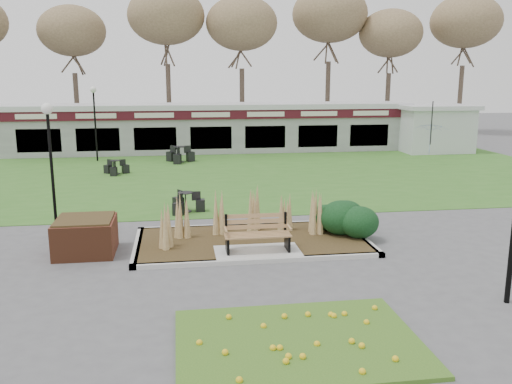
{
  "coord_description": "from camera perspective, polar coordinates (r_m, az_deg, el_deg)",
  "views": [
    {
      "loc": [
        -1.97,
        -13.01,
        4.55
      ],
      "look_at": [
        0.23,
        2.0,
        1.28
      ],
      "focal_mm": 38.0,
      "sensor_mm": 36.0,
      "label": 1
    }
  ],
  "objects": [
    {
      "name": "service_hut",
      "position": [
        34.8,
        18.22,
        6.44
      ],
      "size": [
        4.4,
        3.4,
        2.83
      ],
      "color": "silver",
      "rests_on": "ground"
    },
    {
      "name": "planting_bed",
      "position": [
        15.31,
        4.23,
        -3.74
      ],
      "size": [
        6.75,
        3.4,
        1.27
      ],
      "color": "#362715",
      "rests_on": "ground"
    },
    {
      "name": "lamp_post_far_left",
      "position": [
        30.37,
        -16.67,
        8.56
      ],
      "size": [
        0.33,
        0.33,
        3.99
      ],
      "color": "black",
      "rests_on": "ground"
    },
    {
      "name": "bistro_set_a",
      "position": [
        18.52,
        -7.41,
        -1.39
      ],
      "size": [
        1.1,
        1.27,
        0.67
      ],
      "color": "black",
      "rests_on": "ground"
    },
    {
      "name": "flower_bed",
      "position": [
        9.73,
        4.45,
        -15.29
      ],
      "size": [
        4.2,
        3.0,
        0.16
      ],
      "color": "#37611B",
      "rests_on": "ground"
    },
    {
      "name": "ground",
      "position": [
        13.93,
        0.26,
        -6.92
      ],
      "size": [
        100.0,
        100.0,
        0.0
      ],
      "primitive_type": "plane",
      "color": "#515154",
      "rests_on": "ground"
    },
    {
      "name": "brick_planter",
      "position": [
        14.8,
        -17.5,
        -4.41
      ],
      "size": [
        1.5,
        1.5,
        0.95
      ],
      "color": "brown",
      "rests_on": "ground"
    },
    {
      "name": "lamp_post_mid_left",
      "position": [
        16.2,
        -20.91,
        5.1
      ],
      "size": [
        0.32,
        0.32,
        3.82
      ],
      "color": "black",
      "rests_on": "ground"
    },
    {
      "name": "park_bench",
      "position": [
        13.98,
        0.11,
        -4.31
      ],
      "size": [
        1.7,
        0.66,
        0.93
      ],
      "color": "olive",
      "rests_on": "ground"
    },
    {
      "name": "lawn",
      "position": [
        25.5,
        -3.77,
        1.87
      ],
      "size": [
        34.0,
        16.0,
        0.02
      ],
      "primitive_type": "cube",
      "color": "#336921",
      "rests_on": "ground"
    },
    {
      "name": "food_pavilion",
      "position": [
        33.18,
        -4.93,
        6.8
      ],
      "size": [
        24.6,
        3.4,
        2.9
      ],
      "color": "gray",
      "rests_on": "ground"
    },
    {
      "name": "bistro_set_c",
      "position": [
        29.23,
        -8.04,
        3.67
      ],
      "size": [
        1.55,
        1.5,
        0.84
      ],
      "color": "black",
      "rests_on": "ground"
    },
    {
      "name": "bistro_set_b",
      "position": [
        26.26,
        -14.54,
        2.31
      ],
      "size": [
        1.22,
        1.12,
        0.65
      ],
      "color": "black",
      "rests_on": "ground"
    },
    {
      "name": "tree_backdrop",
      "position": [
        41.24,
        -5.83,
        17.4
      ],
      "size": [
        47.24,
        5.24,
        10.36
      ],
      "color": "#47382B",
      "rests_on": "ground"
    },
    {
      "name": "patio_umbrella",
      "position": [
        29.18,
        17.9,
        5.35
      ],
      "size": [
        2.09,
        2.11,
        2.2
      ],
      "color": "black",
      "rests_on": "ground"
    }
  ]
}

